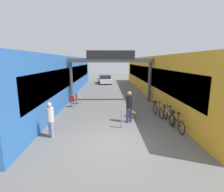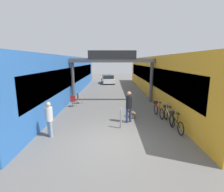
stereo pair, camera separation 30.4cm
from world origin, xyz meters
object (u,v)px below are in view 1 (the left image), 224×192
(dog_on_leash, at_px, (131,113))
(cafe_chair_red_nearer, at_px, (72,100))
(bicycle_red_third, at_px, (158,109))
(parked_car_white, at_px, (105,79))
(pedestrian_with_dog, at_px, (129,105))
(bicycle_black_nearest, at_px, (176,121))
(pedestrian_companion, at_px, (50,118))
(cafe_chair_wood_farther, at_px, (78,97))
(bollard_post_metal, at_px, (122,118))
(bicycle_silver_second, at_px, (168,114))

(dog_on_leash, bearing_deg, cafe_chair_red_nearer, 148.56)
(bicycle_red_third, bearing_deg, parked_car_white, 102.41)
(pedestrian_with_dog, relative_size, bicycle_black_nearest, 1.07)
(pedestrian_with_dog, relative_size, dog_on_leash, 2.75)
(pedestrian_companion, relative_size, cafe_chair_wood_farther, 1.86)
(bollard_post_metal, bearing_deg, parked_car_white, 93.48)
(bollard_post_metal, relative_size, parked_car_white, 0.26)
(bicycle_red_third, bearing_deg, bollard_post_metal, -140.60)
(bicycle_red_third, relative_size, cafe_chair_red_nearer, 1.89)
(bicycle_black_nearest, xyz_separation_m, cafe_chair_wood_farther, (-5.94, 5.65, 0.10))
(pedestrian_companion, bearing_deg, bollard_post_metal, 16.56)
(bicycle_silver_second, height_order, bicycle_red_third, same)
(cafe_chair_red_nearer, height_order, parked_car_white, parked_car_white)
(bicycle_silver_second, distance_m, bicycle_red_third, 1.11)
(pedestrian_companion, height_order, bicycle_red_third, pedestrian_companion)
(cafe_chair_red_nearer, bearing_deg, bicycle_red_third, -21.09)
(pedestrian_companion, relative_size, bicycle_red_third, 0.98)
(pedestrian_with_dog, distance_m, dog_on_leash, 1.18)
(bicycle_silver_second, xyz_separation_m, bollard_post_metal, (-2.79, -0.98, 0.11))
(bollard_post_metal, height_order, parked_car_white, parked_car_white)
(pedestrian_companion, xyz_separation_m, bollard_post_metal, (3.36, 1.00, -0.40))
(bicycle_black_nearest, xyz_separation_m, parked_car_white, (-3.89, 18.76, 0.21))
(bicycle_silver_second, distance_m, cafe_chair_red_nearer, 7.05)
(pedestrian_companion, xyz_separation_m, bicycle_black_nearest, (6.13, 0.73, -0.51))
(cafe_chair_red_nearer, relative_size, parked_car_white, 0.21)
(cafe_chair_red_nearer, bearing_deg, bicycle_black_nearest, -36.65)
(pedestrian_companion, xyz_separation_m, bicycle_silver_second, (6.15, 1.98, -0.51))
(bicycle_black_nearest, distance_m, bicycle_silver_second, 1.26)
(pedestrian_companion, distance_m, bicycle_silver_second, 6.48)
(cafe_chair_red_nearer, bearing_deg, parked_car_white, 80.79)
(pedestrian_companion, bearing_deg, dog_on_leash, 33.93)
(pedestrian_companion, bearing_deg, cafe_chair_wood_farther, 88.27)
(bicycle_black_nearest, bearing_deg, parked_car_white, 101.72)
(dog_on_leash, relative_size, bicycle_red_third, 0.39)
(bicycle_red_third, height_order, cafe_chair_wood_farther, bicycle_red_third)
(dog_on_leash, height_order, bicycle_black_nearest, bicycle_black_nearest)
(bollard_post_metal, distance_m, cafe_chair_red_nearer, 5.52)
(bicycle_black_nearest, bearing_deg, bicycle_red_third, 96.72)
(dog_on_leash, distance_m, cafe_chair_wood_farther, 5.34)
(pedestrian_with_dog, height_order, parked_car_white, pedestrian_with_dog)
(pedestrian_companion, height_order, cafe_chair_red_nearer, pedestrian_companion)
(cafe_chair_wood_farther, bearing_deg, bollard_post_metal, -59.49)
(bicycle_black_nearest, relative_size, bollard_post_metal, 1.57)
(pedestrian_companion, height_order, parked_car_white, pedestrian_companion)
(dog_on_leash, relative_size, bicycle_black_nearest, 0.39)
(bicycle_red_third, distance_m, cafe_chair_wood_farther, 6.57)
(cafe_chair_red_nearer, bearing_deg, dog_on_leash, -31.44)
(pedestrian_with_dog, height_order, dog_on_leash, pedestrian_with_dog)
(pedestrian_with_dog, xyz_separation_m, bicycle_red_third, (1.99, 1.16, -0.61))
(pedestrian_with_dog, relative_size, cafe_chair_wood_farther, 2.03)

